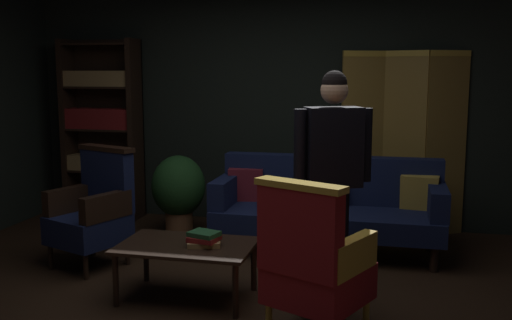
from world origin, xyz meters
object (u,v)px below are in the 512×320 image
(armchair_gilt_accent, at_px, (313,263))
(book_green_cloth, at_px, (204,234))
(potted_plant, at_px, (178,190))
(book_tan_leather, at_px, (204,243))
(standing_figure, at_px, (333,164))
(bookshelf, at_px, (102,125))
(velvet_couch, at_px, (328,204))
(armchair_wing_left, at_px, (94,211))
(book_red_leather, at_px, (204,239))
(folding_screen, at_px, (404,140))
(coffee_table, at_px, (187,250))

(armchair_gilt_accent, xyz_separation_m, book_green_cloth, (-0.86, 0.42, 0.02))
(potted_plant, relative_size, book_tan_leather, 3.55)
(standing_figure, bearing_deg, book_tan_leather, -164.45)
(bookshelf, bearing_deg, velvet_couch, -15.34)
(armchair_wing_left, height_order, book_red_leather, armchair_wing_left)
(folding_screen, height_order, bookshelf, bookshelf)
(armchair_gilt_accent, bearing_deg, book_red_leather, 154.31)
(armchair_wing_left, distance_m, standing_figure, 2.19)
(armchair_wing_left, distance_m, book_green_cloth, 1.31)
(armchair_gilt_accent, distance_m, book_green_cloth, 0.96)
(folding_screen, relative_size, velvet_couch, 0.90)
(book_tan_leather, bearing_deg, armchair_gilt_accent, -25.69)
(standing_figure, bearing_deg, bookshelf, 145.88)
(standing_figure, relative_size, book_red_leather, 8.22)
(potted_plant, xyz_separation_m, book_red_leather, (0.79, -1.58, -0.01))
(velvet_couch, height_order, potted_plant, velvet_couch)
(armchair_gilt_accent, xyz_separation_m, book_tan_leather, (-0.86, 0.42, -0.05))
(book_tan_leather, distance_m, book_red_leather, 0.04)
(book_tan_leather, bearing_deg, coffee_table, 176.20)
(velvet_couch, xyz_separation_m, book_green_cloth, (-0.76, -1.44, 0.06))
(armchair_wing_left, relative_size, potted_plant, 1.23)
(folding_screen, bearing_deg, book_red_leather, -122.72)
(velvet_couch, relative_size, coffee_table, 2.12)
(coffee_table, distance_m, armchair_wing_left, 1.19)
(armchair_wing_left, xyz_separation_m, potted_plant, (0.40, 1.03, -0.00))
(armchair_gilt_accent, relative_size, potted_plant, 1.23)
(folding_screen, xyz_separation_m, coffee_table, (-1.58, -2.23, -0.61))
(armchair_wing_left, height_order, potted_plant, armchair_wing_left)
(folding_screen, distance_m, armchair_gilt_accent, 2.76)
(armchair_gilt_accent, xyz_separation_m, armchair_wing_left, (-2.06, 0.97, 0.00))
(bookshelf, relative_size, armchair_wing_left, 1.97)
(armchair_gilt_accent, bearing_deg, velvet_couch, 93.28)
(armchair_wing_left, relative_size, book_red_leather, 5.03)
(armchair_gilt_accent, bearing_deg, book_green_cloth, 154.31)
(coffee_table, relative_size, armchair_gilt_accent, 0.96)
(bookshelf, height_order, potted_plant, bookshelf)
(folding_screen, bearing_deg, standing_figure, -104.96)
(bookshelf, bearing_deg, coffee_table, -50.38)
(armchair_gilt_accent, xyz_separation_m, book_red_leather, (-0.86, 0.42, -0.01))
(bookshelf, distance_m, coffee_table, 2.91)
(book_green_cloth, bearing_deg, armchair_wing_left, 155.22)
(bookshelf, relative_size, book_tan_leather, 8.63)
(velvet_couch, distance_m, book_green_cloth, 1.63)
(bookshelf, distance_m, standing_figure, 3.44)
(armchair_gilt_accent, distance_m, book_tan_leather, 0.96)
(armchair_gilt_accent, bearing_deg, book_tan_leather, 154.31)
(standing_figure, bearing_deg, coffee_table, -166.94)
(armchair_wing_left, relative_size, book_green_cloth, 4.98)
(velvet_couch, bearing_deg, armchair_wing_left, -155.35)
(folding_screen, xyz_separation_m, standing_figure, (-0.53, -1.99, 0.04))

